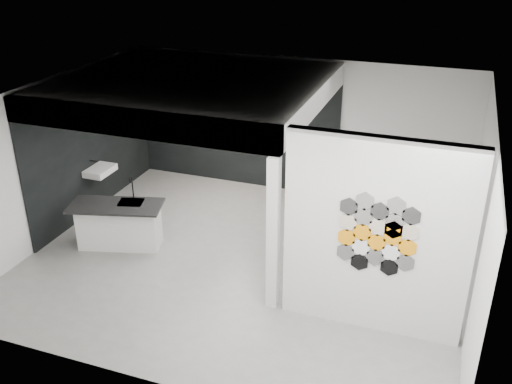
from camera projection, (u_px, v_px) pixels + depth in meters
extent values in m
cube|color=slate|center=(244.00, 260.00, 9.56)|extent=(7.00, 6.00, 0.01)
cube|color=silver|center=(376.00, 238.00, 7.43)|extent=(2.45, 0.15, 2.80)
cube|color=black|center=(236.00, 130.00, 11.98)|extent=(4.40, 0.04, 2.35)
cube|color=black|center=(94.00, 150.00, 10.96)|extent=(0.04, 4.00, 2.35)
cube|color=silver|center=(193.00, 90.00, 9.72)|extent=(4.40, 4.00, 0.40)
cube|color=silver|center=(273.00, 235.00, 7.95)|extent=(0.16, 0.16, 2.35)
cube|color=silver|center=(134.00, 123.00, 8.08)|extent=(4.40, 0.16, 0.40)
cube|color=silver|center=(100.00, 171.00, 10.86)|extent=(0.40, 0.60, 0.12)
cube|color=black|center=(239.00, 127.00, 11.81)|extent=(3.00, 0.15, 0.04)
cube|color=silver|center=(119.00, 225.00, 9.84)|extent=(1.46, 0.85, 0.79)
cube|color=black|center=(116.00, 206.00, 9.60)|extent=(1.68, 1.08, 0.04)
cube|color=black|center=(131.00, 203.00, 9.69)|extent=(0.49, 0.45, 0.01)
cylinder|color=black|center=(133.00, 188.00, 9.77)|extent=(0.03, 0.03, 0.37)
torus|color=black|center=(131.00, 179.00, 9.65)|extent=(0.05, 0.13, 0.13)
cylinder|color=black|center=(201.00, 117.00, 12.02)|extent=(0.26, 0.26, 0.21)
ellipsoid|color=black|center=(276.00, 127.00, 11.52)|extent=(0.21, 0.21, 0.14)
cylinder|color=gray|center=(300.00, 131.00, 11.38)|extent=(0.16, 0.16, 0.10)
cylinder|color=gray|center=(302.00, 129.00, 11.35)|extent=(0.12, 0.12, 0.16)
cylinder|color=black|center=(233.00, 122.00, 11.80)|extent=(0.06, 0.06, 0.15)
cylinder|color=black|center=(199.00, 119.00, 12.05)|extent=(0.12, 0.12, 0.11)
cylinder|color=black|center=(345.00, 252.00, 7.57)|extent=(0.26, 0.02, 0.26)
cylinder|color=orange|center=(347.00, 237.00, 7.47)|extent=(0.26, 0.02, 0.26)
cylinder|color=beige|center=(348.00, 222.00, 7.38)|extent=(0.26, 0.02, 0.26)
cylinder|color=#2D2D2D|center=(349.00, 207.00, 7.28)|extent=(0.26, 0.02, 0.26)
cylinder|color=black|center=(359.00, 262.00, 7.56)|extent=(0.26, 0.02, 0.26)
cylinder|color=white|center=(361.00, 247.00, 7.46)|extent=(0.26, 0.02, 0.26)
cylinder|color=orange|center=(362.00, 232.00, 7.37)|extent=(0.26, 0.02, 0.26)
cylinder|color=#66635E|center=(364.00, 217.00, 7.27)|extent=(0.26, 0.02, 0.26)
cylinder|color=silver|center=(365.00, 201.00, 7.17)|extent=(0.26, 0.02, 0.26)
cylinder|color=black|center=(375.00, 257.00, 7.45)|extent=(0.26, 0.02, 0.26)
cylinder|color=orange|center=(377.00, 242.00, 7.35)|extent=(0.26, 0.02, 0.26)
cylinder|color=beige|center=(378.00, 227.00, 7.26)|extent=(0.26, 0.02, 0.26)
cylinder|color=#2D2D2D|center=(380.00, 211.00, 7.16)|extent=(0.26, 0.02, 0.26)
cylinder|color=black|center=(389.00, 267.00, 7.44)|extent=(0.26, 0.02, 0.26)
cylinder|color=white|center=(391.00, 252.00, 7.34)|extent=(0.26, 0.02, 0.26)
cylinder|color=orange|center=(393.00, 237.00, 7.25)|extent=(0.26, 0.02, 0.26)
cylinder|color=#66635E|center=(395.00, 222.00, 7.15)|extent=(0.26, 0.02, 0.26)
cylinder|color=silver|center=(396.00, 206.00, 7.05)|extent=(0.26, 0.02, 0.26)
cylinder|color=black|center=(405.00, 263.00, 7.33)|extent=(0.26, 0.02, 0.26)
cylinder|color=orange|center=(407.00, 248.00, 7.24)|extent=(0.26, 0.02, 0.26)
cylinder|color=beige|center=(409.00, 232.00, 7.14)|extent=(0.26, 0.02, 0.26)
cylinder|color=#2D2D2D|center=(411.00, 216.00, 7.04)|extent=(0.26, 0.02, 0.26)
cylinder|color=orange|center=(394.00, 230.00, 7.20)|extent=(0.26, 0.02, 0.26)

